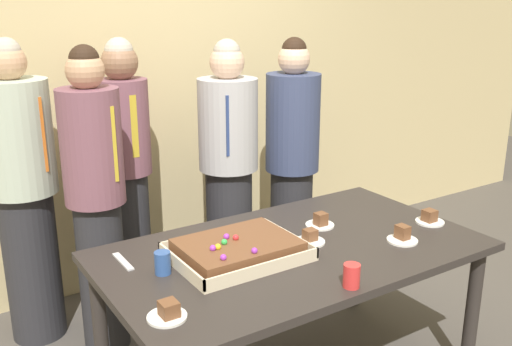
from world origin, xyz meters
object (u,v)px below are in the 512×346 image
at_px(plated_slice_near_left, 320,222).
at_px(plated_slice_near_right, 310,238).
at_px(party_table, 292,263).
at_px(person_striped_tie_right, 229,171).
at_px(plated_slice_far_left, 168,313).
at_px(plated_slice_far_right, 402,236).
at_px(person_left_edge_reaching, 24,193).
at_px(cake_server_utensil, 123,261).
at_px(drink_cup_middle, 352,276).
at_px(person_serving_front, 127,169).
at_px(sheet_cake, 238,250).
at_px(person_green_shirt_behind, 292,161).
at_px(drink_cup_nearest, 163,263).
at_px(plated_slice_center_front, 430,219).
at_px(person_far_right_suit, 96,199).

distance_m(plated_slice_near_left, plated_slice_near_right, 0.22).
bearing_deg(party_table, person_striped_tie_right, 77.43).
xyz_separation_m(plated_slice_far_left, plated_slice_far_right, (1.26, 0.03, 0.00)).
distance_m(plated_slice_far_left, person_left_edge_reaching, 1.46).
bearing_deg(cake_server_utensil, plated_slice_far_left, -92.85).
xyz_separation_m(drink_cup_middle, person_serving_front, (-0.32, 1.69, 0.09)).
bearing_deg(sheet_cake, person_green_shirt_behind, 42.94).
relative_size(plated_slice_far_right, drink_cup_nearest, 1.50).
height_order(plated_slice_far_left, plated_slice_center_front, plated_slice_center_front).
distance_m(person_green_shirt_behind, person_left_edge_reaching, 1.67).
bearing_deg(person_striped_tie_right, person_serving_front, -87.05).
height_order(party_table, drink_cup_nearest, drink_cup_nearest).
bearing_deg(person_serving_front, person_far_right_suit, -42.54).
distance_m(person_striped_tie_right, person_far_right_suit, 0.89).
xyz_separation_m(plated_slice_center_front, person_left_edge_reaching, (-1.76, 1.32, 0.09)).
bearing_deg(person_left_edge_reaching, person_striped_tie_right, 49.21).
xyz_separation_m(plated_slice_far_right, person_serving_front, (-0.84, 1.47, 0.11)).
distance_m(plated_slice_near_left, cake_server_utensil, 1.02).
xyz_separation_m(sheet_cake, cake_server_utensil, (-0.46, 0.24, -0.04)).
xyz_separation_m(plated_slice_near_left, plated_slice_far_left, (-1.04, -0.40, -0.00)).
distance_m(cake_server_utensil, person_serving_front, 1.04).
xyz_separation_m(plated_slice_far_left, person_green_shirt_behind, (1.45, 1.21, 0.08)).
bearing_deg(drink_cup_middle, person_serving_front, 100.59).
distance_m(plated_slice_near_right, drink_cup_nearest, 0.74).
bearing_deg(cake_server_utensil, drink_cup_nearest, -61.90).
distance_m(plated_slice_far_right, drink_cup_middle, 0.57).
relative_size(party_table, plated_slice_near_left, 12.03).
relative_size(plated_slice_near_right, drink_cup_middle, 1.50).
bearing_deg(plated_slice_near_left, plated_slice_far_left, -159.06).
bearing_deg(plated_slice_near_left, plated_slice_near_right, -142.75).
xyz_separation_m(party_table, drink_cup_middle, (-0.03, -0.45, 0.13)).
bearing_deg(person_serving_front, plated_slice_far_right, 26.55).
xyz_separation_m(drink_cup_nearest, cake_server_utensil, (-0.11, 0.20, -0.05)).
bearing_deg(plated_slice_far_right, drink_cup_middle, -157.49).
relative_size(drink_cup_middle, person_striped_tie_right, 0.06).
distance_m(plated_slice_near_left, plated_slice_far_left, 1.11).
bearing_deg(sheet_cake, person_far_right_suit, 115.53).
distance_m(party_table, person_far_right_suit, 1.10).
bearing_deg(plated_slice_far_left, plated_slice_center_front, 4.58).
height_order(plated_slice_near_right, plated_slice_far_left, plated_slice_far_left).
bearing_deg(person_far_right_suit, plated_slice_center_front, 30.30).
bearing_deg(plated_slice_center_front, person_serving_front, 129.62).
relative_size(plated_slice_near_right, plated_slice_far_right, 1.00).
xyz_separation_m(plated_slice_center_front, drink_cup_middle, (-0.83, -0.31, 0.03)).
height_order(party_table, person_far_right_suit, person_far_right_suit).
distance_m(party_table, drink_cup_nearest, 0.65).
relative_size(cake_server_utensil, person_serving_front, 0.12).
bearing_deg(person_left_edge_reaching, drink_cup_middle, -1.28).
height_order(plated_slice_far_right, person_serving_front, person_serving_front).
xyz_separation_m(party_table, sheet_cake, (-0.28, 0.04, 0.12)).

